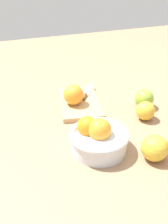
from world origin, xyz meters
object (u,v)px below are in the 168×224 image
at_px(apple_front_left_2, 155,148).
at_px(apple_front_right, 144,98).
at_px(knife, 86,93).
at_px(bowl, 98,137).
at_px(cutting_board, 80,103).
at_px(orange_on_board, 73,95).
at_px(apple_front_center, 145,111).

xyz_separation_m(apple_front_left_2, apple_front_right, (0.28, -0.14, -0.00)).
height_order(knife, apple_front_right, apple_front_right).
xyz_separation_m(bowl, cutting_board, (0.28, -0.04, -0.03)).
relative_size(bowl, orange_on_board, 2.32).
distance_m(apple_front_center, apple_front_right, 0.09).
distance_m(bowl, knife, 0.34).
relative_size(cutting_board, apple_front_left_2, 3.26).
height_order(orange_on_board, apple_front_right, orange_on_board).
relative_size(cutting_board, apple_front_right, 3.47).
bearing_deg(knife, cutting_board, 132.84).
height_order(bowl, apple_front_left_2, bowl).
bearing_deg(bowl, knife, -15.12).
relative_size(cutting_board, apple_front_center, 3.72).
xyz_separation_m(knife, apple_front_left_2, (-0.42, -0.05, 0.02)).
relative_size(orange_on_board, apple_front_left_2, 0.99).
height_order(cutting_board, apple_front_left_2, apple_front_left_2).
bearing_deg(orange_on_board, apple_front_right, -109.17).
distance_m(bowl, apple_front_left_2, 0.17).
bearing_deg(knife, bowl, 164.88).
relative_size(apple_front_left_2, apple_front_center, 1.14).
bearing_deg(apple_front_left_2, apple_front_right, -26.37).
relative_size(bowl, apple_front_right, 2.44).
height_order(bowl, apple_front_center, bowl).
relative_size(cutting_board, orange_on_board, 3.29).
xyz_separation_m(bowl, knife, (0.32, -0.09, -0.02)).
height_order(cutting_board, orange_on_board, orange_on_board).
bearing_deg(cutting_board, apple_front_left_2, -166.56).
xyz_separation_m(cutting_board, orange_on_board, (-0.01, 0.03, 0.05)).
distance_m(bowl, apple_front_right, 0.33).
distance_m(apple_front_left_2, apple_front_right, 0.31).
bearing_deg(orange_on_board, knife, -52.81).
xyz_separation_m(cutting_board, knife, (0.04, -0.05, 0.01)).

